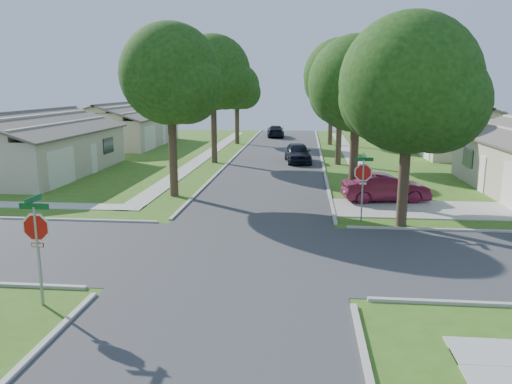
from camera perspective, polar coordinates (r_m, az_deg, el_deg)
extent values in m
plane|color=#3B5E19|center=(17.64, -1.89, -7.01)|extent=(100.00, 100.00, 0.00)
cube|color=#333335|center=(17.64, -1.89, -6.99)|extent=(7.00, 100.00, 0.02)
cube|color=#9E9B91|center=(43.09, 10.78, 4.14)|extent=(1.20, 40.00, 0.04)
cube|color=#9E9B91|center=(43.72, -5.40, 4.40)|extent=(1.20, 40.00, 0.04)
cube|color=#9E9B91|center=(24.97, 18.65, -1.89)|extent=(8.80, 3.60, 0.05)
cube|color=gray|center=(14.39, -23.58, -6.81)|extent=(0.06, 0.06, 2.70)
cylinder|color=white|center=(14.17, -23.85, -3.74)|extent=(1.05, 0.02, 1.05)
cylinder|color=red|center=(14.17, -23.85, -3.74)|extent=(0.90, 0.03, 0.90)
cube|color=red|center=(14.29, -23.69, -5.56)|extent=(0.34, 0.03, 0.12)
cube|color=white|center=(14.29, -23.69, -5.56)|extent=(0.30, 0.03, 0.08)
cube|color=#0C5426|center=(14.03, -24.04, -1.50)|extent=(0.80, 0.02, 0.16)
cube|color=#0C5426|center=(13.99, -24.10, -0.78)|extent=(0.02, 0.80, 0.16)
cube|color=gray|center=(21.83, 12.06, 0.11)|extent=(0.06, 0.06, 2.70)
cylinder|color=white|center=(21.68, 12.15, 2.18)|extent=(1.05, 0.02, 1.05)
cylinder|color=red|center=(21.68, 12.15, 2.18)|extent=(0.90, 0.03, 0.90)
cube|color=red|center=(21.76, 12.10, 0.96)|extent=(0.34, 0.03, 0.12)
cube|color=white|center=(21.76, 12.10, 0.96)|extent=(0.30, 0.03, 0.08)
cube|color=#0C5426|center=(21.59, 12.22, 3.67)|extent=(0.80, 0.02, 0.16)
cube|color=#0C5426|center=(21.57, 12.24, 4.14)|extent=(0.02, 0.80, 0.16)
cylinder|color=#38281C|center=(25.93, 11.09, 3.41)|extent=(0.44, 0.44, 3.95)
sphere|color=#11340D|center=(25.66, 11.45, 12.06)|extent=(4.80, 4.80, 4.80)
sphere|color=#11340D|center=(25.28, 13.43, 10.62)|extent=(3.46, 3.46, 3.46)
sphere|color=#11340D|center=(26.20, 9.68, 11.07)|extent=(3.26, 3.26, 3.26)
cylinder|color=#38281C|center=(37.79, 9.43, 6.36)|extent=(0.44, 0.44, 4.30)
sphere|color=#11340D|center=(37.63, 9.67, 12.99)|extent=(5.40, 5.40, 5.40)
sphere|color=#11340D|center=(37.16, 11.17, 11.91)|extent=(3.89, 3.89, 3.89)
sphere|color=#11340D|center=(38.25, 8.33, 12.21)|extent=(3.67, 3.67, 3.67)
cylinder|color=#38281C|center=(50.73, 8.50, 7.73)|extent=(0.44, 0.44, 4.20)
sphere|color=#11340D|center=(50.60, 8.65, 12.39)|extent=(5.00, 5.00, 5.00)
sphere|color=#11340D|center=(50.15, 9.67, 11.65)|extent=(3.60, 3.60, 3.60)
sphere|color=#11340D|center=(51.19, 7.74, 11.85)|extent=(3.40, 3.40, 3.40)
cylinder|color=#38281C|center=(26.70, -9.45, 4.03)|extent=(0.44, 0.44, 4.25)
sphere|color=#11340D|center=(26.46, -9.77, 13.18)|extent=(5.20, 5.20, 5.20)
sphere|color=#11340D|center=(25.72, -8.03, 11.82)|extent=(3.74, 3.74, 3.74)
sphere|color=#11340D|center=(27.29, -10.98, 12.00)|extent=(3.54, 3.54, 3.54)
cylinder|color=#38281C|center=(38.33, -4.82, 6.67)|extent=(0.44, 0.44, 4.44)
sphere|color=#11340D|center=(38.18, -4.94, 13.47)|extent=(5.60, 5.60, 5.60)
sphere|color=#11340D|center=(37.45, -3.57, 12.44)|extent=(4.03, 4.03, 4.03)
sphere|color=#11340D|center=(39.02, -5.98, 12.59)|extent=(3.81, 3.81, 3.81)
cylinder|color=#38281C|center=(51.15, -2.18, 7.72)|extent=(0.44, 0.44, 3.90)
sphere|color=#11340D|center=(51.01, -2.21, 11.96)|extent=(4.60, 4.60, 4.60)
sphere|color=#11340D|center=(50.45, -1.36, 11.31)|extent=(3.31, 3.31, 3.31)
sphere|color=#11340D|center=(51.67, -2.89, 11.45)|extent=(3.13, 3.13, 3.13)
cylinder|color=#38281C|center=(21.50, 16.49, 0.85)|extent=(0.44, 0.44, 3.54)
sphere|color=#11340D|center=(21.14, 17.16, 11.79)|extent=(5.60, 5.60, 5.60)
sphere|color=#11340D|center=(20.81, 20.02, 9.68)|extent=(4.03, 4.03, 4.03)
sphere|color=#11340D|center=(21.69, 14.49, 10.45)|extent=(3.81, 3.81, 3.81)
cube|color=silver|center=(30.20, 24.41, 1.87)|extent=(0.06, 0.90, 2.00)
cube|color=#1E2633|center=(32.57, 23.06, 3.63)|extent=(0.06, 1.80, 1.10)
cube|color=#AFA28A|center=(47.78, 22.50, 5.86)|extent=(8.00, 13.00, 2.80)
cube|color=#4D4742|center=(48.25, 24.99, 8.15)|extent=(4.42, 13.60, 1.56)
cube|color=#4D4742|center=(47.09, 20.34, 8.45)|extent=(4.42, 13.60, 1.56)
cube|color=silver|center=(43.02, 18.78, 5.15)|extent=(0.06, 3.20, 2.20)
cube|color=silver|center=(47.44, 17.55, 5.69)|extent=(0.06, 0.90, 2.00)
cube|color=#1E2633|center=(49.93, 16.99, 6.64)|extent=(0.06, 1.80, 1.10)
cube|color=#AFA28A|center=(36.67, -24.27, 4.12)|extent=(8.00, 13.00, 2.80)
cube|color=#4D4742|center=(35.53, -21.73, 7.44)|extent=(4.42, 13.60, 1.56)
cube|color=#4D4742|center=(37.52, -27.21, 7.17)|extent=(4.42, 13.60, 1.56)
cube|color=silver|center=(31.40, -21.32, 2.66)|extent=(0.06, 3.20, 2.20)
cube|color=silver|center=(35.49, -18.02, 3.71)|extent=(0.06, 0.90, 2.00)
cube|color=#1E2633|center=(37.80, -16.52, 5.12)|extent=(0.06, 1.80, 1.10)
cube|color=#AFA28A|center=(52.02, -15.00, 6.79)|extent=(8.00, 13.00, 2.80)
cube|color=#4D4742|center=(51.22, -13.00, 9.11)|extent=(4.42, 13.60, 1.56)
cube|color=#4D4742|center=(52.62, -17.18, 8.96)|extent=(4.42, 13.60, 1.56)
cube|color=silver|center=(47.06, -12.01, 6.06)|extent=(0.06, 3.20, 2.20)
cube|color=silver|center=(51.41, -10.48, 6.49)|extent=(0.06, 0.90, 2.00)
cube|color=#1E2633|center=(53.85, -9.74, 7.34)|extent=(0.06, 1.80, 1.10)
imported|color=#4E1023|center=(26.06, 14.59, 0.46)|extent=(4.49, 2.14, 1.42)
imported|color=black|center=(38.50, 4.80, 4.51)|extent=(2.34, 4.66, 1.52)
imported|color=black|center=(57.97, 2.24, 6.96)|extent=(2.27, 4.81, 1.36)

